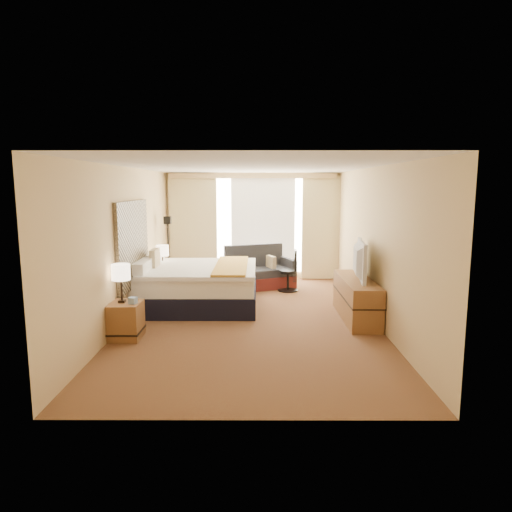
{
  "coord_description": "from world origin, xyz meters",
  "views": [
    {
      "loc": [
        0.11,
        -7.69,
        2.29
      ],
      "look_at": [
        0.09,
        0.4,
        1.04
      ],
      "focal_mm": 32.0,
      "sensor_mm": 36.0,
      "label": 1
    }
  ],
  "objects_px": {
    "media_dresser": "(356,299)",
    "lamp_left": "(121,273)",
    "loveseat": "(259,273)",
    "desk_chair": "(290,273)",
    "bed": "(196,285)",
    "lamp_right": "(162,251)",
    "television": "(355,260)",
    "floor_lamp": "(168,238)",
    "nightstand_right": "(161,285)",
    "nightstand_left": "(126,320)"
  },
  "relations": [
    {
      "from": "nightstand_left",
      "to": "lamp_left",
      "type": "xyz_separation_m",
      "value": [
        -0.05,
        0.01,
        0.73
      ]
    },
    {
      "from": "desk_chair",
      "to": "television",
      "type": "relative_size",
      "value": 0.8
    },
    {
      "from": "media_dresser",
      "to": "nightstand_right",
      "type": "bearing_deg",
      "value": 158.6
    },
    {
      "from": "bed",
      "to": "television",
      "type": "bearing_deg",
      "value": -16.52
    },
    {
      "from": "floor_lamp",
      "to": "lamp_left",
      "type": "relative_size",
      "value": 2.78
    },
    {
      "from": "floor_lamp",
      "to": "lamp_left",
      "type": "height_order",
      "value": "floor_lamp"
    },
    {
      "from": "bed",
      "to": "lamp_right",
      "type": "relative_size",
      "value": 4.2
    },
    {
      "from": "media_dresser",
      "to": "desk_chair",
      "type": "bearing_deg",
      "value": 115.42
    },
    {
      "from": "floor_lamp",
      "to": "lamp_right",
      "type": "xyz_separation_m",
      "value": [
        0.03,
        -0.8,
        -0.18
      ]
    },
    {
      "from": "nightstand_right",
      "to": "bed",
      "type": "distance_m",
      "value": 1.01
    },
    {
      "from": "bed",
      "to": "desk_chair",
      "type": "xyz_separation_m",
      "value": [
        1.89,
        1.25,
        0.0
      ]
    },
    {
      "from": "nightstand_left",
      "to": "nightstand_right",
      "type": "xyz_separation_m",
      "value": [
        0.0,
        2.5,
        0.0
      ]
    },
    {
      "from": "nightstand_right",
      "to": "floor_lamp",
      "type": "bearing_deg",
      "value": 89.38
    },
    {
      "from": "floor_lamp",
      "to": "lamp_right",
      "type": "bearing_deg",
      "value": -87.53
    },
    {
      "from": "media_dresser",
      "to": "loveseat",
      "type": "relative_size",
      "value": 1.05
    },
    {
      "from": "lamp_left",
      "to": "loveseat",
      "type": "bearing_deg",
      "value": 59.71
    },
    {
      "from": "bed",
      "to": "loveseat",
      "type": "relative_size",
      "value": 1.33
    },
    {
      "from": "media_dresser",
      "to": "lamp_left",
      "type": "relative_size",
      "value": 3.08
    },
    {
      "from": "nightstand_left",
      "to": "bed",
      "type": "relative_size",
      "value": 0.24
    },
    {
      "from": "nightstand_right",
      "to": "desk_chair",
      "type": "height_order",
      "value": "desk_chair"
    },
    {
      "from": "lamp_right",
      "to": "loveseat",
      "type": "bearing_deg",
      "value": 26.7
    },
    {
      "from": "media_dresser",
      "to": "lamp_left",
      "type": "xyz_separation_m",
      "value": [
        -3.75,
        -1.04,
        0.65
      ]
    },
    {
      "from": "nightstand_left",
      "to": "desk_chair",
      "type": "relative_size",
      "value": 0.6
    },
    {
      "from": "desk_chair",
      "to": "lamp_right",
      "type": "relative_size",
      "value": 1.69
    },
    {
      "from": "desk_chair",
      "to": "nightstand_left",
      "type": "bearing_deg",
      "value": -128.86
    },
    {
      "from": "floor_lamp",
      "to": "desk_chair",
      "type": "distance_m",
      "value": 2.8
    },
    {
      "from": "lamp_left",
      "to": "floor_lamp",
      "type": "bearing_deg",
      "value": 88.97
    },
    {
      "from": "loveseat",
      "to": "television",
      "type": "xyz_separation_m",
      "value": [
        1.64,
        -2.49,
        0.72
      ]
    },
    {
      "from": "nightstand_right",
      "to": "lamp_right",
      "type": "relative_size",
      "value": 1.02
    },
    {
      "from": "nightstand_left",
      "to": "floor_lamp",
      "type": "bearing_deg",
      "value": 89.84
    },
    {
      "from": "nightstand_right",
      "to": "loveseat",
      "type": "xyz_separation_m",
      "value": [
        2.01,
        1.04,
        0.04
      ]
    },
    {
      "from": "nightstand_right",
      "to": "television",
      "type": "height_order",
      "value": "television"
    },
    {
      "from": "bed",
      "to": "nightstand_right",
      "type": "bearing_deg",
      "value": 143.4
    },
    {
      "from": "nightstand_right",
      "to": "lamp_left",
      "type": "bearing_deg",
      "value": -91.17
    },
    {
      "from": "floor_lamp",
      "to": "loveseat",
      "type": "bearing_deg",
      "value": 5.51
    },
    {
      "from": "lamp_left",
      "to": "television",
      "type": "bearing_deg",
      "value": 15.73
    },
    {
      "from": "desk_chair",
      "to": "floor_lamp",
      "type": "bearing_deg",
      "value": 177.51
    },
    {
      "from": "nightstand_left",
      "to": "television",
      "type": "height_order",
      "value": "television"
    },
    {
      "from": "loveseat",
      "to": "lamp_left",
      "type": "distance_m",
      "value": 4.14
    },
    {
      "from": "lamp_right",
      "to": "desk_chair",
      "type": "bearing_deg",
      "value": 12.61
    },
    {
      "from": "loveseat",
      "to": "lamp_right",
      "type": "xyz_separation_m",
      "value": [
        -1.97,
        -0.99,
        0.65
      ]
    },
    {
      "from": "lamp_left",
      "to": "nightstand_left",
      "type": "bearing_deg",
      "value": -16.27
    },
    {
      "from": "nightstand_right",
      "to": "floor_lamp",
      "type": "relative_size",
      "value": 0.34
    },
    {
      "from": "desk_chair",
      "to": "media_dresser",
      "type": "bearing_deg",
      "value": -62.8
    },
    {
      "from": "loveseat",
      "to": "desk_chair",
      "type": "bearing_deg",
      "value": -52.31
    },
    {
      "from": "media_dresser",
      "to": "loveseat",
      "type": "distance_m",
      "value": 3.01
    },
    {
      "from": "nightstand_right",
      "to": "bed",
      "type": "height_order",
      "value": "bed"
    },
    {
      "from": "media_dresser",
      "to": "floor_lamp",
      "type": "distance_m",
      "value": 4.42
    },
    {
      "from": "bed",
      "to": "television",
      "type": "height_order",
      "value": "television"
    },
    {
      "from": "lamp_left",
      "to": "lamp_right",
      "type": "bearing_deg",
      "value": 87.88
    }
  ]
}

